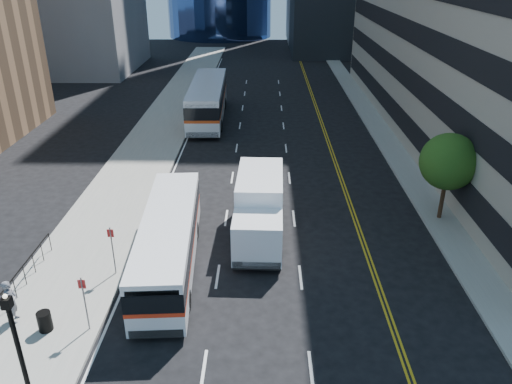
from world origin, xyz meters
TOP-DOWN VIEW (x-y plane):
  - ground at (0.00, 0.00)m, footprint 160.00×160.00m
  - sidewalk_west at (-10.50, 25.00)m, footprint 5.00×90.00m
  - sidewalk_east at (9.00, 25.00)m, footprint 2.00×90.00m
  - street_tree at (9.00, 8.00)m, footprint 3.20×3.20m
  - lamp_post at (-9.00, -6.00)m, footprint 0.28×0.28m
  - bus_front at (-5.86, 2.72)m, footprint 3.09×11.01m
  - bus_rear at (-6.60, 28.10)m, footprint 3.32×13.54m
  - box_truck at (-1.52, 5.75)m, footprint 2.63×7.15m
  - trash_can at (-10.14, -2.08)m, footprint 0.69×0.69m
  - pedestrian at (-11.66, -1.52)m, footprint 0.61×0.80m

SIDE VIEW (x-z plane):
  - ground at x=0.00m, z-range 0.00..0.00m
  - sidewalk_west at x=-10.50m, z-range 0.00..0.15m
  - sidewalk_east at x=9.00m, z-range 0.00..0.15m
  - trash_can at x=-10.14m, z-range 0.15..1.00m
  - pedestrian at x=-11.66m, z-range 0.15..2.10m
  - bus_front at x=-5.86m, z-range 0.13..2.93m
  - box_truck at x=-1.52m, z-range 0.09..3.48m
  - bus_rear at x=-6.60m, z-range 0.16..3.63m
  - lamp_post at x=-9.00m, z-range 0.44..5.00m
  - street_tree at x=9.00m, z-range 1.09..6.19m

